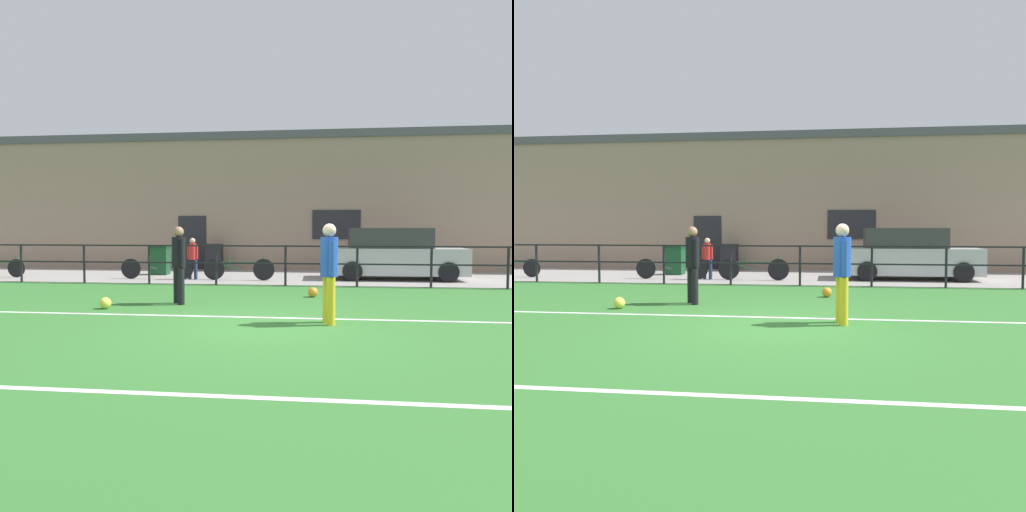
# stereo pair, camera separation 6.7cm
# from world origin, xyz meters

# --- Properties ---
(ground) EXTENTS (60.00, 44.00, 0.04)m
(ground) POSITION_xyz_m (0.00, 0.00, -0.02)
(ground) COLOR #33702D
(field_line_touchline) EXTENTS (36.00, 0.11, 0.00)m
(field_line_touchline) POSITION_xyz_m (0.00, 0.92, 0.00)
(field_line_touchline) COLOR white
(field_line_touchline) RESTS_ON ground
(field_line_hash) EXTENTS (36.00, 0.11, 0.00)m
(field_line_hash) POSITION_xyz_m (0.00, -3.42, 0.00)
(field_line_hash) COLOR white
(field_line_hash) RESTS_ON ground
(pavement_strip) EXTENTS (48.00, 5.00, 0.02)m
(pavement_strip) POSITION_xyz_m (0.00, 8.50, 0.01)
(pavement_strip) COLOR gray
(pavement_strip) RESTS_ON ground
(perimeter_fence) EXTENTS (36.07, 0.07, 1.15)m
(perimeter_fence) POSITION_xyz_m (0.00, 6.00, 0.75)
(perimeter_fence) COLOR black
(perimeter_fence) RESTS_ON ground
(clubhouse_facade) EXTENTS (28.00, 2.56, 5.32)m
(clubhouse_facade) POSITION_xyz_m (-0.00, 12.20, 2.67)
(clubhouse_facade) COLOR gray
(clubhouse_facade) RESTS_ON ground
(player_goalkeeper) EXTENTS (0.32, 0.39, 1.68)m
(player_goalkeeper) POSITION_xyz_m (-2.08, 2.34, 0.95)
(player_goalkeeper) COLOR black
(player_goalkeeper) RESTS_ON ground
(player_striker) EXTENTS (0.30, 0.46, 1.72)m
(player_striker) POSITION_xyz_m (1.09, 0.46, 0.98)
(player_striker) COLOR gold
(player_striker) RESTS_ON ground
(soccer_ball_match) EXTENTS (0.24, 0.24, 0.24)m
(soccer_ball_match) POSITION_xyz_m (-3.40, 1.53, 0.12)
(soccer_ball_match) COLOR #E5E04C
(soccer_ball_match) RESTS_ON ground
(soccer_ball_spare) EXTENTS (0.23, 0.23, 0.23)m
(soccer_ball_spare) POSITION_xyz_m (0.79, 3.77, 0.12)
(soccer_ball_spare) COLOR orange
(soccer_ball_spare) RESTS_ON ground
(spectator_child) EXTENTS (0.36, 0.23, 1.31)m
(spectator_child) POSITION_xyz_m (-3.01, 7.26, 0.76)
(spectator_child) COLOR #232D4C
(spectator_child) RESTS_ON pavement_strip
(parked_car_red) EXTENTS (4.15, 1.85, 1.62)m
(parked_car_red) POSITION_xyz_m (3.32, 8.14, 0.78)
(parked_car_red) COLOR #B7B7BC
(parked_car_red) RESTS_ON pavement_strip
(bicycle_parked_1) EXTENTS (2.35, 0.04, 0.74)m
(bicycle_parked_1) POSITION_xyz_m (-4.16, 7.20, 0.36)
(bicycle_parked_1) COLOR black
(bicycle_parked_1) RESTS_ON pavement_strip
(bicycle_parked_2) EXTENTS (2.23, 0.04, 0.76)m
(bicycle_parked_2) POSITION_xyz_m (-1.53, 7.20, 0.37)
(bicycle_parked_2) COLOR black
(bicycle_parked_2) RESTS_ON pavement_strip
(trash_bin_0) EXTENTS (0.63, 0.54, 1.01)m
(trash_bin_0) POSITION_xyz_m (-4.53, 8.69, 0.53)
(trash_bin_0) COLOR #194C28
(trash_bin_0) RESTS_ON pavement_strip
(trash_bin_1) EXTENTS (0.64, 0.54, 1.01)m
(trash_bin_1) POSITION_xyz_m (-2.96, 10.37, 0.53)
(trash_bin_1) COLOR black
(trash_bin_1) RESTS_ON pavement_strip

